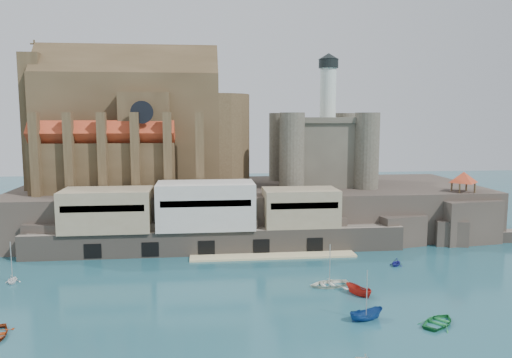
{
  "coord_description": "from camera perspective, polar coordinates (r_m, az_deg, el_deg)",
  "views": [
    {
      "loc": [
        -10.69,
        -68.82,
        25.22
      ],
      "look_at": [
        0.39,
        32.0,
        12.44
      ],
      "focal_mm": 35.0,
      "sensor_mm": 36.0,
      "label": 1
    }
  ],
  "objects": [
    {
      "name": "castle_keep",
      "position": [
        113.32,
        7.42,
        3.63
      ],
      "size": [
        21.2,
        21.2,
        29.3
      ],
      "color": "#474338",
      "rests_on": "promontory"
    },
    {
      "name": "promontory",
      "position": [
        110.57,
        -0.72,
        -3.4
      ],
      "size": [
        100.0,
        36.0,
        10.0
      ],
      "color": "#2C2521",
      "rests_on": "ground"
    },
    {
      "name": "boat_2",
      "position": [
        66.04,
        12.46,
        -15.45
      ],
      "size": [
        2.16,
        2.13,
        4.62
      ],
      "primitive_type": "imported",
      "rotation": [
        0.0,
        0.0,
        1.82
      ],
      "color": "navy",
      "rests_on": "ground"
    },
    {
      "name": "boat_5",
      "position": [
        74.2,
        11.6,
        -12.84
      ],
      "size": [
        2.32,
        2.33,
        4.43
      ],
      "primitive_type": "imported",
      "rotation": [
        0.0,
        0.0,
        3.71
      ],
      "color": "#AD2116",
      "rests_on": "ground"
    },
    {
      "name": "boat_3",
      "position": [
        67.3,
        20.18,
        -15.29
      ],
      "size": [
        3.55,
        3.9,
        5.74
      ],
      "primitive_type": "imported",
      "rotation": [
        0.0,
        0.0,
        2.27
      ],
      "color": "#1E813E",
      "rests_on": "ground"
    },
    {
      "name": "boat_4",
      "position": [
        86.16,
        -26.05,
        -10.59
      ],
      "size": [
        2.75,
        1.79,
        3.06
      ],
      "primitive_type": "imported",
      "rotation": [
        0.0,
        0.0,
        3.21
      ],
      "color": "white",
      "rests_on": "ground"
    },
    {
      "name": "pavilion",
      "position": [
        109.19,
        22.63,
        0.06
      ],
      "size": [
        6.4,
        6.4,
        5.4
      ],
      "color": "#453420",
      "rests_on": "rock_outcrop"
    },
    {
      "name": "quay",
      "position": [
        93.87,
        -5.85,
        -4.63
      ],
      "size": [
        70.0,
        12.0,
        13.05
      ],
      "color": "#6F6559",
      "rests_on": "ground"
    },
    {
      "name": "boat_6",
      "position": [
        77.05,
        8.39,
        -12.01
      ],
      "size": [
        1.98,
        4.6,
        6.23
      ],
      "primitive_type": "imported",
      "rotation": [
        0.0,
        0.0,
        4.87
      ],
      "color": "silver",
      "rests_on": "ground"
    },
    {
      "name": "church",
      "position": [
        111.52,
        -13.25,
        5.4
      ],
      "size": [
        47.0,
        25.93,
        30.51
      ],
      "color": "#453420",
      "rests_on": "promontory"
    },
    {
      "name": "ground",
      "position": [
        74.07,
        2.47,
        -12.73
      ],
      "size": [
        300.0,
        300.0,
        0.0
      ],
      "primitive_type": "plane",
      "color": "#194753",
      "rests_on": "ground"
    },
    {
      "name": "boat_7",
      "position": [
        89.4,
        15.72,
        -9.48
      ],
      "size": [
        3.04,
        2.87,
        3.03
      ],
      "primitive_type": "imported",
      "rotation": [
        0.0,
        0.0,
        5.62
      ],
      "color": "navy",
      "rests_on": "ground"
    },
    {
      "name": "rock_outcrop",
      "position": [
        110.39,
        22.45,
        -4.45
      ],
      "size": [
        14.5,
        10.5,
        8.7
      ],
      "color": "#2C2521",
      "rests_on": "ground"
    }
  ]
}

